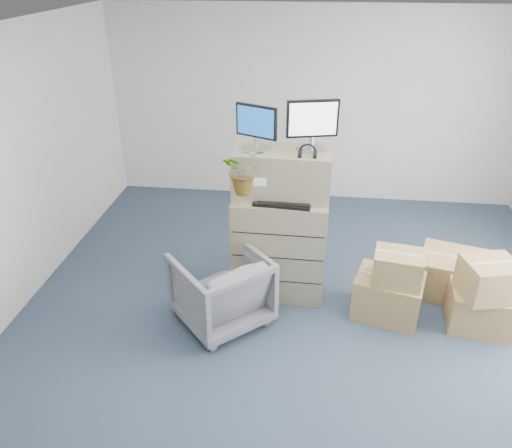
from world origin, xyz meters
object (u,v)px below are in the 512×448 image
object	(u,v)px
monitor_left	(256,125)
keyboard	(282,203)
water_bottle	(287,181)
potted_plant	(246,175)
monitor_right	(312,123)
office_chair	(221,286)
filing_cabinet_lower	(280,245)

from	to	relation	value
monitor_left	keyboard	size ratio (longest dim) A/B	0.77
monitor_left	water_bottle	xyz separation A→B (m)	(0.32, 0.03, -0.59)
potted_plant	keyboard	bearing A→B (deg)	-8.58
monitor_right	water_bottle	size ratio (longest dim) A/B	1.68
monitor_right	potted_plant	distance (m)	0.83
office_chair	monitor_right	bearing A→B (deg)	178.83
monitor_right	keyboard	world-z (taller)	monitor_right
monitor_right	filing_cabinet_lower	bearing A→B (deg)	-177.58
filing_cabinet_lower	monitor_right	xyz separation A→B (m)	(0.28, 0.08, 1.35)
keyboard	monitor_right	bearing A→B (deg)	47.19
potted_plant	monitor_right	bearing A→B (deg)	15.61
monitor_left	keyboard	distance (m)	0.81
monitor_left	keyboard	bearing A→B (deg)	-11.32
water_bottle	potted_plant	distance (m)	0.46
monitor_right	keyboard	xyz separation A→B (m)	(-0.25, -0.23, -0.76)
monitor_left	keyboard	xyz separation A→B (m)	(0.29, -0.21, -0.73)
monitor_right	water_bottle	bearing A→B (deg)	164.36
monitor_left	water_bottle	distance (m)	0.67
keyboard	water_bottle	size ratio (longest dim) A/B	1.91
monitor_right	water_bottle	distance (m)	0.66
keyboard	potted_plant	size ratio (longest dim) A/B	1.07
water_bottle	office_chair	world-z (taller)	water_bottle
filing_cabinet_lower	monitor_right	size ratio (longest dim) A/B	2.27
water_bottle	potted_plant	size ratio (longest dim) A/B	0.56
filing_cabinet_lower	office_chair	distance (m)	0.83
filing_cabinet_lower	monitor_left	bearing A→B (deg)	168.47
filing_cabinet_lower	potted_plant	world-z (taller)	potted_plant
water_bottle	keyboard	bearing A→B (deg)	-96.49
potted_plant	water_bottle	bearing A→B (deg)	24.38
monitor_right	potted_plant	xyz separation A→B (m)	(-0.63, -0.18, -0.51)
office_chair	water_bottle	bearing A→B (deg)	-171.65
water_bottle	monitor_right	bearing A→B (deg)	-1.72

